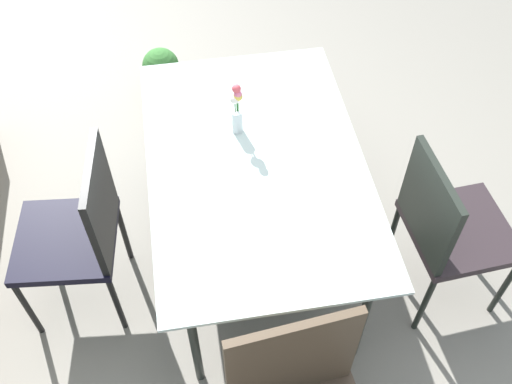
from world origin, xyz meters
TOP-DOWN VIEW (x-y plane):
  - ground_plane at (0.00, 0.00)m, footprint 12.00×12.00m
  - dining_table at (-0.03, -0.07)m, footprint 1.47×0.95m
  - chair_near_left at (-0.36, -0.88)m, footprint 0.47×0.47m
  - chair_far_side at (-0.13, 0.73)m, footprint 0.49×0.49m
  - flower_vase at (0.18, -0.02)m, footprint 0.05×0.06m
  - potted_plant at (1.26, 0.32)m, footprint 0.23×0.23m

SIDE VIEW (x-z plane):
  - ground_plane at x=0.00m, z-range 0.00..0.00m
  - potted_plant at x=1.26m, z-range 0.01..0.41m
  - chair_near_left at x=-0.36m, z-range 0.07..1.00m
  - chair_far_side at x=-0.13m, z-range 0.07..1.02m
  - dining_table at x=-0.03m, z-range 0.32..1.05m
  - flower_vase at x=0.18m, z-range 0.73..1.00m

